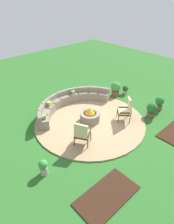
# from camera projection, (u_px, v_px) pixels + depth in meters

# --- Properties ---
(ground_plane) EXTENTS (24.00, 24.00, 0.00)m
(ground_plane) POSITION_uv_depth(u_px,v_px,m) (90.00, 122.00, 9.40)
(ground_plane) COLOR #2D6B28
(patio_circle) EXTENTS (5.16, 5.16, 0.06)m
(patio_circle) POSITION_uv_depth(u_px,v_px,m) (90.00, 121.00, 9.39)
(patio_circle) COLOR tan
(patio_circle) RESTS_ON ground_plane
(mulch_bed_left) EXTENTS (2.01, 1.07, 0.04)m
(mulch_bed_left) POSITION_uv_depth(u_px,v_px,m) (107.00, 196.00, 6.08)
(mulch_bed_left) COLOR #382114
(mulch_bed_left) RESTS_ON ground_plane
(fire_pit) EXTENTS (0.93, 0.93, 0.71)m
(fire_pit) POSITION_uv_depth(u_px,v_px,m) (90.00, 116.00, 9.22)
(fire_pit) COLOR gray
(fire_pit) RESTS_ON patio_circle
(curved_stone_bench) EXTENTS (4.41, 1.78, 0.69)m
(curved_stone_bench) POSITION_uv_depth(u_px,v_px,m) (69.00, 102.00, 10.27)
(curved_stone_bench) COLOR gray
(curved_stone_bench) RESTS_ON patio_circle
(lounge_chair_front_left) EXTENTS (0.77, 0.81, 1.13)m
(lounge_chair_front_left) POSITION_uv_depth(u_px,v_px,m) (82.00, 133.00, 7.68)
(lounge_chair_front_left) COLOR #2D2319
(lounge_chair_front_left) RESTS_ON patio_circle
(lounge_chair_front_right) EXTENTS (0.80, 0.84, 1.17)m
(lounge_chair_front_right) POSITION_uv_depth(u_px,v_px,m) (126.00, 109.00, 9.12)
(lounge_chair_front_right) COLOR #2D2319
(lounge_chair_front_right) RESTS_ON patio_circle
(potted_plant_0) EXTENTS (0.44, 0.44, 0.74)m
(potted_plant_0) POSITION_uv_depth(u_px,v_px,m) (159.00, 103.00, 10.12)
(potted_plant_0) COLOR brown
(potted_plant_0) RESTS_ON ground_plane
(potted_plant_1) EXTENTS (0.53, 0.53, 0.73)m
(potted_plant_1) POSITION_uv_depth(u_px,v_px,m) (152.00, 109.00, 9.58)
(potted_plant_1) COLOR brown
(potted_plant_1) RESTS_ON ground_plane
(potted_plant_2) EXTENTS (0.32, 0.32, 0.61)m
(potted_plant_2) POSITION_uv_depth(u_px,v_px,m) (43.00, 167.00, 6.64)
(potted_plant_2) COLOR #A89E8E
(potted_plant_2) RESTS_ON ground_plane
(potted_plant_3) EXTENTS (0.36, 0.36, 0.54)m
(potted_plant_3) POSITION_uv_depth(u_px,v_px,m) (125.00, 89.00, 11.66)
(potted_plant_3) COLOR #A89E8E
(potted_plant_3) RESTS_ON ground_plane
(potted_plant_4) EXTENTS (0.56, 0.56, 0.86)m
(potted_plant_4) POSITION_uv_depth(u_px,v_px,m) (116.00, 88.00, 11.36)
(potted_plant_4) COLOR brown
(potted_plant_4) RESTS_ON ground_plane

